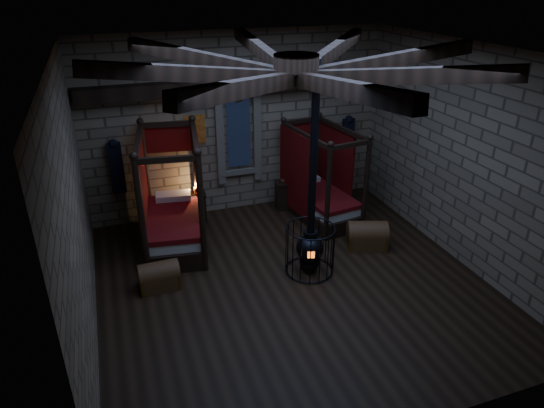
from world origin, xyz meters
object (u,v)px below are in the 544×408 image
object	(u,v)px
bed_left	(174,218)
trunk_left	(159,276)
stove	(310,244)
bed_right	(319,196)
trunk_right	(367,236)

from	to	relation	value
bed_left	trunk_left	size ratio (longest dim) A/B	3.33
trunk_left	stove	world-z (taller)	stove
stove	bed_left	bearing A→B (deg)	157.67
bed_right	trunk_right	bearing A→B (deg)	-85.89
trunk_right	bed_right	bearing A→B (deg)	121.55
bed_right	stove	xyz separation A→B (m)	(-1.16, -2.11, 0.07)
bed_left	trunk_left	distance (m)	1.68
trunk_right	bed_left	bearing A→B (deg)	177.50
bed_left	trunk_left	bearing A→B (deg)	-101.30
bed_right	stove	bearing A→B (deg)	-126.66
trunk_left	bed_left	bearing A→B (deg)	69.14
bed_left	trunk_right	bearing A→B (deg)	-13.52
trunk_left	trunk_right	size ratio (longest dim) A/B	0.78
bed_right	trunk_right	size ratio (longest dim) A/B	2.32
bed_right	trunk_left	xyz separation A→B (m)	(-3.98, -1.68, -0.30)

